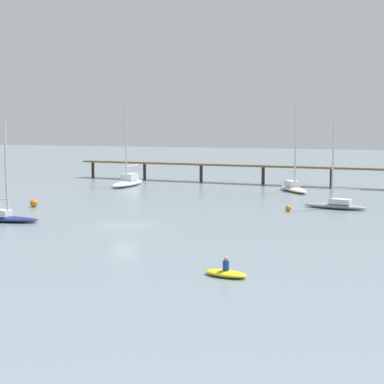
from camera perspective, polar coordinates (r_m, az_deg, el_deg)
The scene contains 9 objects.
ground_plane at distance 49.77m, azimuth -6.70°, elevation -3.38°, with size 400.00×400.00×0.00m, color slate.
pier at distance 83.84m, azimuth 18.39°, elevation 3.18°, with size 63.48×4.87×7.39m.
sailboat_navy at distance 54.53m, azimuth -18.19°, elevation -2.23°, with size 6.98×2.99×8.90m.
sailboat_white at distance 84.59m, azimuth -6.33°, elevation 1.10°, with size 3.15×9.23×12.44m.
sailboat_cream at distance 78.07m, azimuth 9.99°, elevation 0.58°, with size 6.17×7.90×11.92m.
sailboat_gray at distance 61.97m, azimuth 14.06°, elevation -1.07°, with size 6.84×2.32×9.31m.
dinghy_yellow at distance 32.82m, azimuth 3.37°, elevation -7.99°, with size 2.68×1.44×1.14m.
mooring_buoy_far at distance 63.77m, azimuth -15.40°, elevation -1.07°, with size 0.83×0.83×0.83m, color orange.
mooring_buoy_near at distance 59.08m, azimuth 9.51°, elevation -1.60°, with size 0.62×0.62×0.62m, color orange.
Camera 1 is at (24.81, -42.34, 8.27)m, focal length 53.86 mm.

